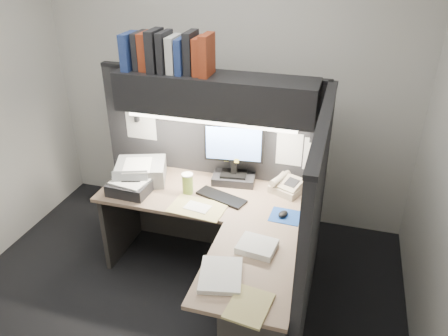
% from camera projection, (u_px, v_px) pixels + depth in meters
% --- Properties ---
extents(floor, '(3.50, 3.50, 0.00)m').
position_uv_depth(floor, '(173.00, 307.00, 3.41)').
color(floor, black).
rests_on(floor, ground).
extents(wall_back, '(3.50, 0.04, 2.70)m').
position_uv_depth(wall_back, '(226.00, 84.00, 4.04)').
color(wall_back, silver).
rests_on(wall_back, floor).
extents(partition_back, '(1.90, 0.06, 1.60)m').
position_uv_depth(partition_back, '(212.00, 164.00, 3.81)').
color(partition_back, black).
rests_on(partition_back, floor).
extents(partition_right, '(0.06, 1.50, 1.60)m').
position_uv_depth(partition_right, '(312.00, 232.00, 2.94)').
color(partition_right, black).
rests_on(partition_right, floor).
extents(desk, '(1.70, 1.53, 0.73)m').
position_uv_depth(desk, '(225.00, 274.00, 3.09)').
color(desk, '#9A7E62').
rests_on(desk, floor).
extents(overhead_shelf, '(1.55, 0.34, 0.30)m').
position_uv_depth(overhead_shelf, '(215.00, 94.00, 3.31)').
color(overhead_shelf, black).
rests_on(overhead_shelf, partition_back).
extents(task_light_tube, '(1.32, 0.04, 0.04)m').
position_uv_depth(task_light_tube, '(210.00, 122.00, 3.27)').
color(task_light_tube, white).
rests_on(task_light_tube, overhead_shelf).
extents(monitor, '(0.48, 0.25, 0.52)m').
position_uv_depth(monitor, '(234.00, 160.00, 3.57)').
color(monitor, black).
rests_on(monitor, desk).
extents(keyboard, '(0.43, 0.26, 0.02)m').
position_uv_depth(keyboard, '(221.00, 197.00, 3.44)').
color(keyboard, black).
rests_on(keyboard, desk).
extents(mousepad, '(0.23, 0.21, 0.00)m').
position_uv_depth(mousepad, '(285.00, 216.00, 3.22)').
color(mousepad, navy).
rests_on(mousepad, desk).
extents(mouse, '(0.09, 0.11, 0.04)m').
position_uv_depth(mouse, '(283.00, 214.00, 3.21)').
color(mouse, black).
rests_on(mouse, mousepad).
extents(telephone, '(0.31, 0.32, 0.10)m').
position_uv_depth(telephone, '(288.00, 186.00, 3.52)').
color(telephone, '#B5A68B').
rests_on(telephone, desk).
extents(coffee_cup, '(0.09, 0.09, 0.16)m').
position_uv_depth(coffee_cup, '(188.00, 184.00, 3.48)').
color(coffee_cup, '#A1B448').
rests_on(coffee_cup, desk).
extents(printer, '(0.49, 0.46, 0.16)m').
position_uv_depth(printer, '(141.00, 172.00, 3.67)').
color(printer, gray).
rests_on(printer, desk).
extents(notebook_stack, '(0.33, 0.28, 0.10)m').
position_uv_depth(notebook_stack, '(130.00, 187.00, 3.51)').
color(notebook_stack, black).
rests_on(notebook_stack, desk).
extents(open_folder, '(0.44, 0.31, 0.01)m').
position_uv_depth(open_folder, '(198.00, 208.00, 3.32)').
color(open_folder, tan).
rests_on(open_folder, desk).
extents(paper_stack_a, '(0.27, 0.23, 0.05)m').
position_uv_depth(paper_stack_a, '(257.00, 246.00, 2.87)').
color(paper_stack_a, white).
rests_on(paper_stack_a, desk).
extents(paper_stack_b, '(0.31, 0.36, 0.03)m').
position_uv_depth(paper_stack_b, '(221.00, 275.00, 2.64)').
color(paper_stack_b, white).
rests_on(paper_stack_b, desk).
extents(manila_stack, '(0.25, 0.31, 0.02)m').
position_uv_depth(manila_stack, '(249.00, 306.00, 2.43)').
color(manila_stack, tan).
rests_on(manila_stack, desk).
extents(binder_row, '(0.69, 0.26, 0.31)m').
position_uv_depth(binder_row, '(168.00, 53.00, 3.25)').
color(binder_row, navy).
rests_on(binder_row, overhead_shelf).
extents(pinned_papers, '(1.76, 1.31, 0.51)m').
position_uv_depth(pinned_papers, '(246.00, 163.00, 3.28)').
color(pinned_papers, white).
rests_on(pinned_papers, partition_back).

